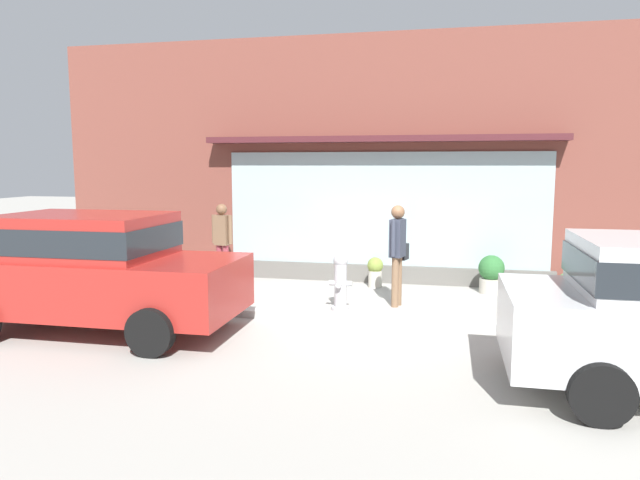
{
  "coord_description": "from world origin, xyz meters",
  "views": [
    {
      "loc": [
        1.36,
        -8.82,
        2.42
      ],
      "look_at": [
        -0.84,
        1.2,
        1.08
      ],
      "focal_mm": 32.64,
      "sensor_mm": 36.0,
      "label": 1
    }
  ],
  "objects_px": {
    "potted_plant_by_entrance": "(375,271)",
    "pedestrian_with_handbag": "(398,247)",
    "potted_plant_trailing_edge": "(491,274)",
    "potted_plant_window_center": "(565,284)",
    "potted_plant_near_hydrant": "(148,262)",
    "parked_car_red": "(93,266)",
    "fire_hydrant": "(340,281)",
    "pedestrian_passerby": "(222,238)"
  },
  "relations": [
    {
      "from": "potted_plant_window_center",
      "to": "fire_hydrant",
      "type": "bearing_deg",
      "value": -152.28
    },
    {
      "from": "potted_plant_trailing_edge",
      "to": "potted_plant_near_hydrant",
      "type": "xyz_separation_m",
      "value": [
        -7.14,
        0.07,
        -0.05
      ]
    },
    {
      "from": "pedestrian_passerby",
      "to": "potted_plant_near_hydrant",
      "type": "xyz_separation_m",
      "value": [
        -1.88,
        0.39,
        -0.62
      ]
    },
    {
      "from": "potted_plant_by_entrance",
      "to": "pedestrian_passerby",
      "type": "bearing_deg",
      "value": -173.05
    },
    {
      "from": "pedestrian_with_handbag",
      "to": "potted_plant_near_hydrant",
      "type": "bearing_deg",
      "value": 90.31
    },
    {
      "from": "pedestrian_with_handbag",
      "to": "potted_plant_by_entrance",
      "type": "bearing_deg",
      "value": 36.3
    },
    {
      "from": "potted_plant_trailing_edge",
      "to": "potted_plant_window_center",
      "type": "bearing_deg",
      "value": 6.73
    },
    {
      "from": "pedestrian_passerby",
      "to": "parked_car_red",
      "type": "bearing_deg",
      "value": -88.86
    },
    {
      "from": "potted_plant_trailing_edge",
      "to": "potted_plant_window_center",
      "type": "relative_size",
      "value": 1.79
    },
    {
      "from": "potted_plant_near_hydrant",
      "to": "parked_car_red",
      "type": "bearing_deg",
      "value": -71.44
    },
    {
      "from": "fire_hydrant",
      "to": "potted_plant_by_entrance",
      "type": "bearing_deg",
      "value": 79.97
    },
    {
      "from": "fire_hydrant",
      "to": "potted_plant_trailing_edge",
      "type": "xyz_separation_m",
      "value": [
        2.55,
        1.89,
        -0.12
      ]
    },
    {
      "from": "potted_plant_by_entrance",
      "to": "potted_plant_near_hydrant",
      "type": "height_order",
      "value": "potted_plant_near_hydrant"
    },
    {
      "from": "fire_hydrant",
      "to": "pedestrian_with_handbag",
      "type": "distance_m",
      "value": 1.15
    },
    {
      "from": "parked_car_red",
      "to": "potted_plant_trailing_edge",
      "type": "distance_m",
      "value": 7.01
    },
    {
      "from": "pedestrian_with_handbag",
      "to": "potted_plant_by_entrance",
      "type": "xyz_separation_m",
      "value": [
        -0.56,
        1.45,
        -0.69
      ]
    },
    {
      "from": "potted_plant_by_entrance",
      "to": "potted_plant_trailing_edge",
      "type": "bearing_deg",
      "value": -1.4
    },
    {
      "from": "fire_hydrant",
      "to": "potted_plant_window_center",
      "type": "relative_size",
      "value": 2.41
    },
    {
      "from": "pedestrian_passerby",
      "to": "pedestrian_with_handbag",
      "type": "bearing_deg",
      "value": -6.41
    },
    {
      "from": "potted_plant_by_entrance",
      "to": "pedestrian_with_handbag",
      "type": "bearing_deg",
      "value": -68.95
    },
    {
      "from": "fire_hydrant",
      "to": "potted_plant_by_entrance",
      "type": "xyz_separation_m",
      "value": [
        0.34,
        1.94,
        -0.17
      ]
    },
    {
      "from": "potted_plant_trailing_edge",
      "to": "potted_plant_by_entrance",
      "type": "distance_m",
      "value": 2.21
    },
    {
      "from": "potted_plant_window_center",
      "to": "potted_plant_near_hydrant",
      "type": "xyz_separation_m",
      "value": [
        -8.48,
        -0.08,
        0.13
      ]
    },
    {
      "from": "potted_plant_trailing_edge",
      "to": "potted_plant_by_entrance",
      "type": "relative_size",
      "value": 1.21
    },
    {
      "from": "fire_hydrant",
      "to": "potted_plant_window_center",
      "type": "bearing_deg",
      "value": 27.72
    },
    {
      "from": "fire_hydrant",
      "to": "potted_plant_near_hydrant",
      "type": "relative_size",
      "value": 1.48
    },
    {
      "from": "parked_car_red",
      "to": "potted_plant_near_hydrant",
      "type": "bearing_deg",
      "value": 108.23
    },
    {
      "from": "potted_plant_trailing_edge",
      "to": "potted_plant_by_entrance",
      "type": "bearing_deg",
      "value": 178.6
    },
    {
      "from": "parked_car_red",
      "to": "pedestrian_passerby",
      "type": "bearing_deg",
      "value": 80.66
    },
    {
      "from": "parked_car_red",
      "to": "fire_hydrant",
      "type": "bearing_deg",
      "value": 30.71
    },
    {
      "from": "fire_hydrant",
      "to": "potted_plant_near_hydrant",
      "type": "height_order",
      "value": "fire_hydrant"
    },
    {
      "from": "pedestrian_passerby",
      "to": "potted_plant_window_center",
      "type": "xyz_separation_m",
      "value": [
        6.6,
        0.48,
        -0.75
      ]
    },
    {
      "from": "pedestrian_passerby",
      "to": "fire_hydrant",
      "type": "bearing_deg",
      "value": -19.89
    },
    {
      "from": "potted_plant_by_entrance",
      "to": "potted_plant_near_hydrant",
      "type": "relative_size",
      "value": 0.91
    },
    {
      "from": "potted_plant_trailing_edge",
      "to": "potted_plant_near_hydrant",
      "type": "height_order",
      "value": "potted_plant_trailing_edge"
    },
    {
      "from": "potted_plant_window_center",
      "to": "pedestrian_with_handbag",
      "type": "bearing_deg",
      "value": -152.61
    },
    {
      "from": "pedestrian_passerby",
      "to": "potted_plant_near_hydrant",
      "type": "relative_size",
      "value": 2.5
    },
    {
      "from": "potted_plant_window_center",
      "to": "pedestrian_passerby",
      "type": "bearing_deg",
      "value": -175.87
    },
    {
      "from": "pedestrian_with_handbag",
      "to": "pedestrian_passerby",
      "type": "distance_m",
      "value": 3.77
    },
    {
      "from": "parked_car_red",
      "to": "potted_plant_trailing_edge",
      "type": "bearing_deg",
      "value": 33.18
    },
    {
      "from": "pedestrian_with_handbag",
      "to": "potted_plant_window_center",
      "type": "relative_size",
      "value": 4.32
    },
    {
      "from": "fire_hydrant",
      "to": "pedestrian_passerby",
      "type": "relative_size",
      "value": 0.59
    }
  ]
}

